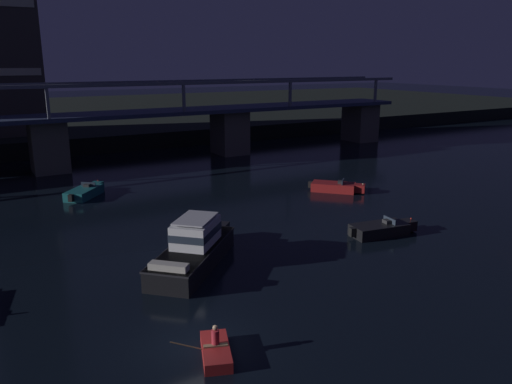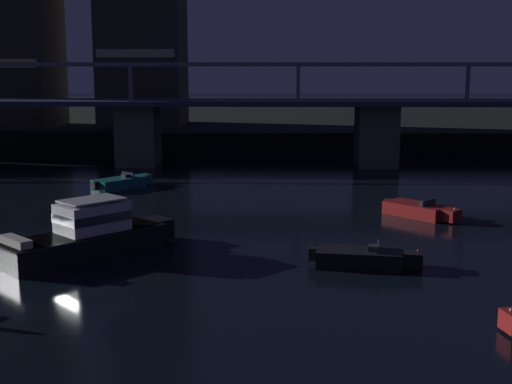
{
  "view_description": "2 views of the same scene",
  "coord_description": "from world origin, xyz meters",
  "px_view_note": "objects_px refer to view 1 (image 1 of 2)",
  "views": [
    {
      "loc": [
        -7.19,
        -17.61,
        11.65
      ],
      "look_at": [
        10.99,
        14.06,
        2.09
      ],
      "focal_mm": 35.14,
      "sensor_mm": 36.0,
      "label": 1
    },
    {
      "loc": [
        12.44,
        -25.48,
        9.31
      ],
      "look_at": [
        11.57,
        11.27,
        2.64
      ],
      "focal_mm": 49.99,
      "sensor_mm": 36.0,
      "label": 2
    }
  ],
  "objects_px": {
    "cabin_cruiser_near_left": "(195,247)",
    "speedboat_mid_left": "(85,192)",
    "speedboat_near_right": "(336,187)",
    "dinghy_with_paddler": "(216,351)",
    "river_bridge": "(47,134)",
    "speedboat_mid_center": "(382,229)"
  },
  "relations": [
    {
      "from": "cabin_cruiser_near_left",
      "to": "speedboat_mid_left",
      "type": "bearing_deg",
      "value": 97.17
    },
    {
      "from": "speedboat_mid_center",
      "to": "river_bridge",
      "type": "bearing_deg",
      "value": 116.55
    },
    {
      "from": "speedboat_mid_left",
      "to": "dinghy_with_paddler",
      "type": "relative_size",
      "value": 1.62
    },
    {
      "from": "speedboat_mid_center",
      "to": "speedboat_mid_left",
      "type": "bearing_deg",
      "value": 127.14
    },
    {
      "from": "river_bridge",
      "to": "cabin_cruiser_near_left",
      "type": "relative_size",
      "value": 11.69
    },
    {
      "from": "speedboat_near_right",
      "to": "speedboat_mid_left",
      "type": "height_order",
      "value": "same"
    },
    {
      "from": "speedboat_near_right",
      "to": "speedboat_mid_left",
      "type": "relative_size",
      "value": 0.97
    },
    {
      "from": "cabin_cruiser_near_left",
      "to": "speedboat_mid_center",
      "type": "xyz_separation_m",
      "value": [
        13.26,
        -1.64,
        -0.64
      ]
    },
    {
      "from": "river_bridge",
      "to": "speedboat_mid_left",
      "type": "relative_size",
      "value": 20.49
    },
    {
      "from": "speedboat_near_right",
      "to": "dinghy_with_paddler",
      "type": "xyz_separation_m",
      "value": [
        -21.1,
        -18.69,
        -0.14
      ]
    },
    {
      "from": "river_bridge",
      "to": "speedboat_mid_left",
      "type": "height_order",
      "value": "river_bridge"
    },
    {
      "from": "speedboat_mid_center",
      "to": "dinghy_with_paddler",
      "type": "bearing_deg",
      "value": -154.82
    },
    {
      "from": "speedboat_near_right",
      "to": "dinghy_with_paddler",
      "type": "distance_m",
      "value": 28.19
    },
    {
      "from": "speedboat_mid_center",
      "to": "dinghy_with_paddler",
      "type": "relative_size",
      "value": 1.86
    },
    {
      "from": "cabin_cruiser_near_left",
      "to": "speedboat_mid_center",
      "type": "bearing_deg",
      "value": -7.05
    },
    {
      "from": "speedboat_mid_left",
      "to": "speedboat_mid_center",
      "type": "relative_size",
      "value": 0.87
    },
    {
      "from": "river_bridge",
      "to": "cabin_cruiser_near_left",
      "type": "distance_m",
      "value": 32.08
    },
    {
      "from": "river_bridge",
      "to": "speedboat_mid_left",
      "type": "bearing_deg",
      "value": -85.34
    },
    {
      "from": "river_bridge",
      "to": "speedboat_near_right",
      "type": "relative_size",
      "value": 21.13
    },
    {
      "from": "speedboat_mid_left",
      "to": "speedboat_mid_center",
      "type": "height_order",
      "value": "same"
    },
    {
      "from": "speedboat_near_right",
      "to": "dinghy_with_paddler",
      "type": "bearing_deg",
      "value": -138.47
    },
    {
      "from": "river_bridge",
      "to": "speedboat_mid_center",
      "type": "bearing_deg",
      "value": -63.45
    }
  ]
}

